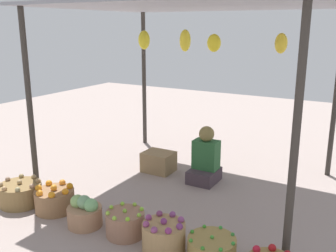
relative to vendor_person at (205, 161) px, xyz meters
name	(u,v)px	position (x,y,z in m)	size (l,w,h in m)	color
ground_plane	(191,183)	(-0.14, -0.17, -0.30)	(14.00, 14.00, 0.00)	gray
market_stall_structure	(193,17)	(-0.14, -0.15, 1.89)	(3.45, 2.82, 2.35)	#38332D
vendor_person	(205,161)	(0.00, 0.00, 0.00)	(0.36, 0.44, 0.78)	#43363F
basket_potatoes	(21,193)	(-1.63, -1.75, -0.17)	(0.50, 0.50, 0.31)	olive
basket_oranges	(55,199)	(-1.15, -1.67, -0.16)	(0.45, 0.45, 0.32)	olive
basket_cabbages	(85,213)	(-0.61, -1.76, -0.15)	(0.37, 0.37, 0.35)	#A87A59
basket_limes	(125,223)	(-0.11, -1.70, -0.17)	(0.40, 0.40, 0.29)	#966B54
basket_purple_onions	(164,237)	(0.37, -1.75, -0.15)	(0.41, 0.41, 0.34)	#A58254
basket_green_chilies	(212,249)	(0.83, -1.66, -0.19)	(0.45, 0.45, 0.25)	olive
wooden_crate_near_vendor	(159,162)	(-0.75, 0.00, -0.15)	(0.44, 0.35, 0.29)	#91744D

